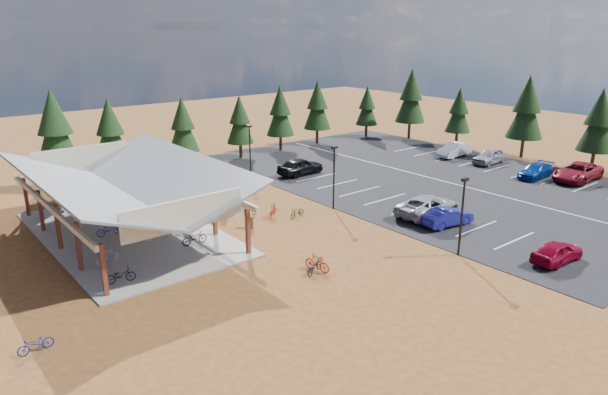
# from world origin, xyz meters

# --- Properties ---
(ground) EXTENTS (140.00, 140.00, 0.00)m
(ground) POSITION_xyz_m (0.00, 0.00, 0.00)
(ground) COLOR brown
(ground) RESTS_ON ground
(asphalt_lot) EXTENTS (27.00, 44.00, 0.04)m
(asphalt_lot) POSITION_xyz_m (18.50, 3.00, 0.02)
(asphalt_lot) COLOR black
(asphalt_lot) RESTS_ON ground
(concrete_pad) EXTENTS (10.60, 18.60, 0.10)m
(concrete_pad) POSITION_xyz_m (-10.00, 7.00, 0.05)
(concrete_pad) COLOR gray
(concrete_pad) RESTS_ON ground
(bike_pavilion) EXTENTS (11.65, 19.40, 4.97)m
(bike_pavilion) POSITION_xyz_m (-10.00, 7.00, 3.82)
(bike_pavilion) COLOR #602B1B
(bike_pavilion) RESTS_ON concrete_pad
(lamp_post_0) EXTENTS (0.50, 0.25, 5.14)m
(lamp_post_0) POSITION_xyz_m (5.00, -10.00, 2.98)
(lamp_post_0) COLOR black
(lamp_post_0) RESTS_ON ground
(lamp_post_1) EXTENTS (0.50, 0.25, 5.14)m
(lamp_post_1) POSITION_xyz_m (5.00, 2.00, 2.98)
(lamp_post_1) COLOR black
(lamp_post_1) RESTS_ON ground
(lamp_post_2) EXTENTS (0.50, 0.25, 5.14)m
(lamp_post_2) POSITION_xyz_m (5.00, 14.00, 2.98)
(lamp_post_2) COLOR black
(lamp_post_2) RESTS_ON ground
(trash_bin_0) EXTENTS (0.60, 0.60, 0.90)m
(trash_bin_0) POSITION_xyz_m (-2.72, 2.56, 0.45)
(trash_bin_0) COLOR #3F2B16
(trash_bin_0) RESTS_ON ground
(trash_bin_1) EXTENTS (0.60, 0.60, 0.90)m
(trash_bin_1) POSITION_xyz_m (-3.21, 5.42, 0.45)
(trash_bin_1) COLOR #3F2B16
(trash_bin_1) RESTS_ON ground
(pine_2) EXTENTS (3.85, 3.85, 8.97)m
(pine_2) POSITION_xyz_m (-10.26, 21.73, 5.48)
(pine_2) COLOR #382314
(pine_2) RESTS_ON ground
(pine_3) EXTENTS (3.34, 3.34, 7.78)m
(pine_3) POSITION_xyz_m (-5.38, 21.93, 4.75)
(pine_3) COLOR #382314
(pine_3) RESTS_ON ground
(pine_4) EXTENTS (3.15, 3.15, 7.34)m
(pine_4) POSITION_xyz_m (1.89, 21.54, 4.48)
(pine_4) COLOR #382314
(pine_4) RESTS_ON ground
(pine_5) EXTENTS (2.98, 2.98, 6.94)m
(pine_5) POSITION_xyz_m (8.94, 21.91, 4.23)
(pine_5) COLOR #382314
(pine_5) RESTS_ON ground
(pine_6) EXTENTS (3.27, 3.27, 7.62)m
(pine_6) POSITION_xyz_m (14.62, 22.07, 4.65)
(pine_6) COLOR #382314
(pine_6) RESTS_ON ground
(pine_7) EXTENTS (3.37, 3.37, 7.85)m
(pine_7) POSITION_xyz_m (20.54, 22.36, 4.79)
(pine_7) COLOR #382314
(pine_7) RESTS_ON ground
(pine_8) EXTENTS (2.87, 2.87, 6.68)m
(pine_8) POSITION_xyz_m (28.53, 21.66, 4.07)
(pine_8) COLOR #382314
(pine_8) RESTS_ON ground
(pine_10) EXTENTS (3.58, 3.58, 8.33)m
(pine_10) POSITION_xyz_m (33.78, -5.45, 5.09)
(pine_10) COLOR #382314
(pine_10) RESTS_ON ground
(pine_11) EXTENTS (3.91, 3.91, 9.12)m
(pine_11) POSITION_xyz_m (33.55, 2.17, 5.57)
(pine_11) COLOR #382314
(pine_11) RESTS_ON ground
(pine_12) EXTENTS (3.06, 3.06, 7.13)m
(pine_12) POSITION_xyz_m (33.07, 10.58, 4.35)
(pine_12) COLOR #382314
(pine_12) RESTS_ON ground
(pine_13) EXTENTS (3.86, 3.86, 9.00)m
(pine_13) POSITION_xyz_m (32.12, 17.34, 5.50)
(pine_13) COLOR #382314
(pine_13) RESTS_ON ground
(bike_0) EXTENTS (1.76, 0.94, 0.88)m
(bike_0) POSITION_xyz_m (-13.41, -0.39, 0.54)
(bike_0) COLOR black
(bike_0) RESTS_ON concrete_pad
(bike_1) EXTENTS (1.55, 0.64, 0.90)m
(bike_1) POSITION_xyz_m (-13.06, 2.72, 0.55)
(bike_1) COLOR #94969C
(bike_1) RESTS_ON concrete_pad
(bike_2) EXTENTS (1.77, 0.74, 0.91)m
(bike_2) POSITION_xyz_m (-11.28, 7.25, 0.55)
(bike_2) COLOR navy
(bike_2) RESTS_ON concrete_pad
(bike_3) EXTENTS (1.81, 0.97, 1.05)m
(bike_3) POSITION_xyz_m (-12.49, 13.53, 0.62)
(bike_3) COLOR maroon
(bike_3) RESTS_ON concrete_pad
(bike_4) EXTENTS (1.79, 0.73, 0.92)m
(bike_4) POSITION_xyz_m (-7.43, 2.07, 0.56)
(bike_4) COLOR black
(bike_4) RESTS_ON concrete_pad
(bike_5) EXTENTS (1.75, 0.67, 1.02)m
(bike_5) POSITION_xyz_m (-9.16, 4.38, 0.61)
(bike_5) COLOR gray
(bike_5) RESTS_ON concrete_pad
(bike_6) EXTENTS (1.78, 0.77, 0.91)m
(bike_6) POSITION_xyz_m (-8.10, 8.57, 0.56)
(bike_6) COLOR #1F459A
(bike_6) RESTS_ON concrete_pad
(bike_7) EXTENTS (1.65, 0.47, 0.99)m
(bike_7) POSITION_xyz_m (-6.87, 12.14, 0.59)
(bike_7) COLOR maroon
(bike_7) RESTS_ON concrete_pad
(bike_10) EXTENTS (1.60, 0.62, 0.83)m
(bike_10) POSITION_xyz_m (-18.94, -4.62, 0.42)
(bike_10) COLOR navy
(bike_10) RESTS_ON ground
(bike_11) EXTENTS (0.89, 1.85, 1.07)m
(bike_11) POSITION_xyz_m (-3.58, -6.08, 0.53)
(bike_11) COLOR #99280C
(bike_11) RESTS_ON ground
(bike_12) EXTENTS (1.85, 1.26, 0.92)m
(bike_12) POSITION_xyz_m (-3.90, -6.23, 0.46)
(bike_12) COLOR black
(bike_12) RESTS_ON ground
(bike_14) EXTENTS (0.74, 1.69, 0.86)m
(bike_14) POSITION_xyz_m (-0.85, 5.37, 0.43)
(bike_14) COLOR navy
(bike_14) RESTS_ON ground
(bike_15) EXTENTS (1.74, 1.59, 1.11)m
(bike_15) POSITION_xyz_m (0.01, 3.44, 0.55)
(bike_15) COLOR #A0120B
(bike_15) RESTS_ON ground
(bike_16) EXTENTS (1.67, 0.92, 0.83)m
(bike_16) POSITION_xyz_m (1.43, 2.19, 0.42)
(bike_16) COLOR black
(bike_16) RESTS_ON ground
(car_0) EXTENTS (4.07, 1.82, 1.36)m
(car_0) POSITION_xyz_m (8.79, -14.51, 0.72)
(car_0) COLOR maroon
(car_0) RESTS_ON asphalt_lot
(car_1) EXTENTS (4.29, 2.02, 1.36)m
(car_1) POSITION_xyz_m (8.84, -6.23, 0.72)
(car_1) COLOR navy
(car_1) RESTS_ON asphalt_lot
(car_2) EXTENTS (5.89, 2.96, 1.60)m
(car_2) POSITION_xyz_m (9.45, -3.92, 0.84)
(car_2) COLOR #A1A2A9
(car_2) RESTS_ON asphalt_lot
(car_4) EXTENTS (4.98, 2.19, 1.67)m
(car_4) POSITION_xyz_m (9.47, 11.87, 0.87)
(car_4) COLOR black
(car_4) RESTS_ON asphalt_lot
(car_6) EXTENTS (6.09, 2.93, 1.67)m
(car_6) POSITION_xyz_m (28.58, -6.42, 0.88)
(car_6) COLOR maroon
(car_6) RESTS_ON asphalt_lot
(car_7) EXTENTS (4.72, 2.15, 1.34)m
(car_7) POSITION_xyz_m (26.49, -3.37, 0.71)
(car_7) COLOR navy
(car_7) RESTS_ON asphalt_lot
(car_8) EXTENTS (4.67, 1.99, 1.57)m
(car_8) POSITION_xyz_m (28.05, 2.67, 0.83)
(car_8) COLOR #9B9CA2
(car_8) RESTS_ON asphalt_lot
(car_9) EXTENTS (4.87, 1.89, 1.58)m
(car_9) POSITION_xyz_m (27.79, 7.03, 0.83)
(car_9) COLOR white
(car_9) RESTS_ON asphalt_lot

